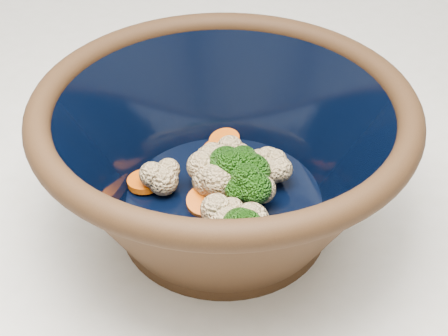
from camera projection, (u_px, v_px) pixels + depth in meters
mixing_bowl at (224, 156)px, 0.53m from camera, size 0.35×0.35×0.14m
vegetable_pile at (234, 184)px, 0.53m from camera, size 0.15×0.17×0.05m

